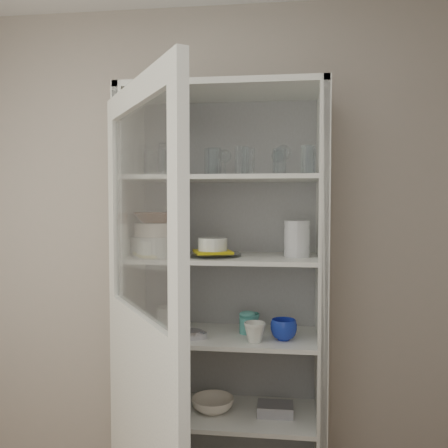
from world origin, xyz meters
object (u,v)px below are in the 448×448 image
Objects in this scene: cupboard_door at (142,370)px; cream_dish at (213,404)px; goblet_3 at (278,162)px; white_canister at (167,319)px; pantry_cabinet at (225,315)px; mug_blue at (284,330)px; goblet_2 at (283,159)px; glass_platter at (213,255)px; cream_bowl at (156,230)px; mug_white at (255,332)px; terracotta_bowl at (156,218)px; measuring_cups at (193,334)px; goblet_1 at (225,162)px; tin_box at (275,409)px; goblet_0 at (157,163)px; yellow_trivet at (213,252)px; grey_bowl_stack at (297,239)px; plate_stack_front at (156,246)px; white_ramekin at (213,244)px; teal_jar at (247,324)px; mug_teal at (249,323)px; plate_stack_back at (152,244)px.

cream_dish is (0.19, 0.58, -0.38)m from cupboard_door.
goblet_3 is 0.99m from white_canister.
mug_blue is at bearing -24.48° from pantry_cabinet.
goblet_2 reaches higher than glass_platter.
goblet_3 is at bearing 10.30° from cream_bowl.
terracotta_bowl is at bearing 169.45° from mug_white.
measuring_cups is at bearing -173.65° from mug_blue.
terracotta_bowl is 1.74× the size of mug_blue.
goblet_2 is (0.30, 0.01, 0.01)m from goblet_1.
goblet_1 reaches higher than cream_dish.
tin_box is at bearing -0.65° from cream_dish.
tin_box is (-0.01, -0.09, -1.25)m from goblet_3.
goblet_0 is at bearing 139.91° from measuring_cups.
measuring_cups is at bearing -157.17° from goblet_3.
goblet_2 is at bearing 59.83° from mug_white.
goblet_1 is 0.74× the size of cream_dish.
yellow_trivet is 0.42m from grey_bowl_stack.
plate_stack_front reaches higher than white_ramekin.
terracotta_bowl is 2.24× the size of teal_jar.
terracotta_bowl is 0.61m from measuring_cups.
cream_bowl is at bearing -179.37° from yellow_trivet.
pantry_cabinet is 13.23× the size of goblet_1.
teal_jar is 0.45m from cream_dish.
teal_jar is at bearing -21.03° from pantry_cabinet.
goblet_2 is 1.27m from tin_box.
mug_teal is at bearing 150.27° from mug_blue.
goblet_0 is 0.83× the size of goblet_2.
cream_bowl is at bearing -136.03° from white_canister.
goblet_0 is at bearing 170.40° from tin_box.
glass_platter is (0.32, -0.13, -0.47)m from goblet_0.
goblet_2 is at bearing 108.30° from cupboard_door.
plate_stack_back is at bearing 113.25° from cream_bowl.
mug_white is 1.08× the size of measuring_cups.
goblet_3 is at bearing 22.83° from measuring_cups.
mug_white is (0.17, -0.22, -0.83)m from goblet_1.
mug_white is at bearing -131.14° from tin_box.
tin_box is (0.67, -0.14, -0.82)m from plate_stack_back.
grey_bowl_stack is 0.70m from measuring_cups.
yellow_trivet is (0.29, 0.00, -0.11)m from cream_bowl.
measuring_cups is (0.11, 0.50, 0.01)m from cupboard_door.
white_canister is (-0.25, 0.04, -0.40)m from white_ramekin.
cream_bowl is 1.68× the size of white_canister.
glass_platter is at bearing -117.59° from pantry_cabinet.
cream_bowl is (-0.09, 0.56, 0.52)m from cupboard_door.
glass_platter is 1.59× the size of grey_bowl_stack.
terracotta_bowl is at bearing -179.37° from yellow_trivet.
goblet_1 is 0.62× the size of plate_stack_front.
goblet_0 is 0.54m from white_ramekin.
mug_teal is at bearing 22.41° from white_ramekin.
goblet_2 is 1.23× the size of white_ramekin.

